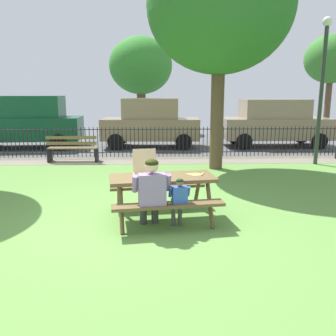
# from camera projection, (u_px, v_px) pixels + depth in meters

# --- Properties ---
(ground) EXTENTS (28.00, 10.55, 0.02)m
(ground) POSITION_uv_depth(u_px,v_px,m) (128.00, 202.00, 7.26)
(ground) COLOR #619241
(cobblestone_walkway) EXTENTS (28.00, 1.40, 0.01)m
(cobblestone_walkway) POSITION_uv_depth(u_px,v_px,m) (138.00, 161.00, 11.73)
(cobblestone_walkway) COLOR gray
(street_asphalt) EXTENTS (28.00, 7.00, 0.01)m
(street_asphalt) POSITION_uv_depth(u_px,v_px,m) (142.00, 143.00, 15.83)
(street_asphalt) COLOR #515154
(picnic_table_foreground) EXTENTS (1.99, 1.72, 0.79)m
(picnic_table_foreground) POSITION_uv_depth(u_px,v_px,m) (162.00, 186.00, 6.15)
(picnic_table_foreground) COLOR brown
(picnic_table_foreground) RESTS_ON ground
(pizza_box_open) EXTENTS (0.45, 0.47, 0.46)m
(pizza_box_open) POSITION_uv_depth(u_px,v_px,m) (145.00, 171.00, 6.11)
(pizza_box_open) COLOR tan
(pizza_box_open) RESTS_ON picnic_table_foreground
(pizza_slice_on_table) EXTENTS (0.32, 0.25, 0.02)m
(pizza_slice_on_table) POSITION_uv_depth(u_px,v_px,m) (196.00, 174.00, 6.28)
(pizza_slice_on_table) COLOR #E6C354
(pizza_slice_on_table) RESTS_ON picnic_table_foreground
(adult_at_table) EXTENTS (0.63, 0.63, 1.19)m
(adult_at_table) POSITION_uv_depth(u_px,v_px,m) (151.00, 191.00, 5.61)
(adult_at_table) COLOR #3F3F3F
(adult_at_table) RESTS_ON ground
(child_at_table) EXTENTS (0.36, 0.35, 0.86)m
(child_at_table) POSITION_uv_depth(u_px,v_px,m) (179.00, 198.00, 5.69)
(child_at_table) COLOR #494949
(child_at_table) RESTS_ON ground
(iron_fence_streetside) EXTENTS (19.59, 0.03, 1.04)m
(iron_fence_streetside) POSITION_uv_depth(u_px,v_px,m) (139.00, 142.00, 12.30)
(iron_fence_streetside) COLOR black
(iron_fence_streetside) RESTS_ON ground
(park_bench_center) EXTENTS (1.61, 0.50, 0.85)m
(park_bench_center) POSITION_uv_depth(u_px,v_px,m) (73.00, 149.00, 11.43)
(park_bench_center) COLOR brown
(park_bench_center) RESTS_ON ground
(lamp_post_walkway) EXTENTS (0.28, 0.28, 4.36)m
(lamp_post_walkway) POSITION_uv_depth(u_px,v_px,m) (323.00, 78.00, 10.60)
(lamp_post_walkway) COLOR #2D382D
(lamp_post_walkway) RESTS_ON ground
(tree_near_table) EXTENTS (3.99, 3.99, 6.27)m
(tree_near_table) POSITION_uv_depth(u_px,v_px,m) (220.00, 7.00, 9.56)
(tree_near_table) COLOR brown
(tree_near_table) RESTS_ON ground
(parked_car_far_left) EXTENTS (4.70, 2.16, 2.08)m
(parked_car_far_left) POSITION_uv_depth(u_px,v_px,m) (22.00, 121.00, 14.24)
(parked_car_far_left) COLOR #135130
(parked_car_far_left) RESTS_ON ground
(parked_car_left) EXTENTS (3.96, 1.96, 1.98)m
(parked_car_left) POSITION_uv_depth(u_px,v_px,m) (151.00, 122.00, 14.44)
(parked_car_left) COLOR #9C8160
(parked_car_left) RESTS_ON ground
(parked_car_center) EXTENTS (4.41, 1.93, 1.94)m
(parked_car_center) POSITION_uv_depth(u_px,v_px,m) (275.00, 122.00, 14.64)
(parked_car_center) COLOR #9C8469
(parked_car_center) RESTS_ON ground
(far_tree_midleft) EXTENTS (3.52, 3.52, 5.29)m
(far_tree_midleft) POSITION_uv_depth(u_px,v_px,m) (141.00, 66.00, 19.82)
(far_tree_midleft) COLOR brown
(far_tree_midleft) RESTS_ON ground
(far_tree_center) EXTENTS (3.02, 3.02, 5.46)m
(far_tree_center) POSITION_uv_depth(u_px,v_px,m) (332.00, 60.00, 20.14)
(far_tree_center) COLOR brown
(far_tree_center) RESTS_ON ground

